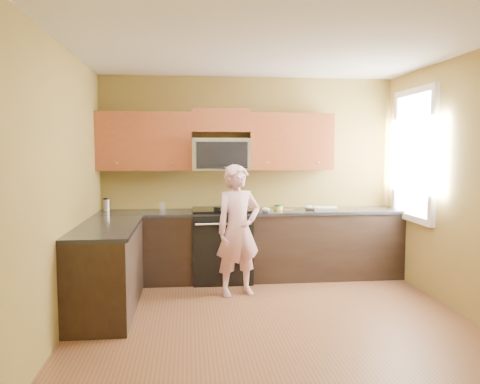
{
  "coord_description": "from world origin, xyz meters",
  "views": [
    {
      "loc": [
        -0.83,
        -4.49,
        1.71
      ],
      "look_at": [
        -0.2,
        1.3,
        1.2
      ],
      "focal_mm": 35.61,
      "sensor_mm": 36.0,
      "label": 1
    }
  ],
  "objects": [
    {
      "name": "woman",
      "position": [
        -0.25,
        1.02,
        0.77
      ],
      "size": [
        0.66,
        0.54,
        1.54
      ],
      "primitive_type": "imported",
      "rotation": [
        0.0,
        0.0,
        0.35
      ],
      "color": "#E17085",
      "rests_on": "floor"
    },
    {
      "name": "napkin_a",
      "position": [
        0.16,
        1.5,
        0.95
      ],
      "size": [
        0.13,
        0.14,
        0.06
      ],
      "primitive_type": "ellipsoid",
      "rotation": [
        0.0,
        0.0,
        0.21
      ],
      "color": "silver",
      "rests_on": "countertop_back"
    },
    {
      "name": "stove",
      "position": [
        -0.4,
        1.68,
        0.47
      ],
      "size": [
        0.76,
        0.65,
        0.95
      ],
      "primitive_type": null,
      "color": "black",
      "rests_on": "floor"
    },
    {
      "name": "travel_mug",
      "position": [
        -1.9,
        1.85,
        0.92
      ],
      "size": [
        0.1,
        0.1,
        0.17
      ],
      "primitive_type": null,
      "rotation": [
        0.0,
        0.0,
        -0.35
      ],
      "color": "silver",
      "rests_on": "countertop_back"
    },
    {
      "name": "butter_tub",
      "position": [
        0.36,
        1.68,
        0.92
      ],
      "size": [
        0.15,
        0.15,
        0.08
      ],
      "primitive_type": null,
      "rotation": [
        0.0,
        0.0,
        -0.38
      ],
      "color": "yellow",
      "rests_on": "countertop_back"
    },
    {
      "name": "window",
      "position": [
        1.98,
        1.2,
        1.65
      ],
      "size": [
        0.06,
        1.06,
        1.66
      ],
      "primitive_type": null,
      "color": "white",
      "rests_on": "wall_right"
    },
    {
      "name": "wall_right",
      "position": [
        2.0,
        0.0,
        1.35
      ],
      "size": [
        0.0,
        4.0,
        4.0
      ],
      "primitive_type": "plane",
      "rotation": [
        1.57,
        0.0,
        -1.57
      ],
      "color": "olive",
      "rests_on": "ground"
    },
    {
      "name": "microwave",
      "position": [
        -0.4,
        1.8,
        1.45
      ],
      "size": [
        0.76,
        0.4,
        0.42
      ],
      "primitive_type": null,
      "color": "silver",
      "rests_on": "wall_back"
    },
    {
      "name": "toast_slice",
      "position": [
        0.47,
        1.6,
        0.93
      ],
      "size": [
        0.13,
        0.13,
        0.01
      ],
      "primitive_type": "cube",
      "rotation": [
        0.0,
        0.0,
        -0.15
      ],
      "color": "#B27F47",
      "rests_on": "countertop_back"
    },
    {
      "name": "dish_towel",
      "position": [
        0.95,
        1.53,
        0.95
      ],
      "size": [
        0.34,
        0.29,
        0.05
      ],
      "primitive_type": "cube",
      "rotation": [
        0.0,
        0.0,
        -0.19
      ],
      "color": "white",
      "rests_on": "countertop_back"
    },
    {
      "name": "cabinet_left_run",
      "position": [
        -1.7,
        0.6,
        0.44
      ],
      "size": [
        0.6,
        1.6,
        0.88
      ],
      "primitive_type": "cube",
      "color": "black",
      "rests_on": "floor"
    },
    {
      "name": "wall_front",
      "position": [
        0.0,
        -2.0,
        1.35
      ],
      "size": [
        4.0,
        0.0,
        4.0
      ],
      "primitive_type": "plane",
      "rotation": [
        -1.57,
        0.0,
        0.0
      ],
      "color": "olive",
      "rests_on": "ground"
    },
    {
      "name": "countertop_back",
      "position": [
        0.0,
        1.69,
        0.9
      ],
      "size": [
        4.0,
        0.62,
        0.04
      ],
      "primitive_type": "cube",
      "color": "black",
      "rests_on": "cabinet_back_run"
    },
    {
      "name": "cabinet_back_run",
      "position": [
        0.0,
        1.7,
        0.44
      ],
      "size": [
        4.0,
        0.6,
        0.88
      ],
      "primitive_type": "cube",
      "color": "black",
      "rests_on": "floor"
    },
    {
      "name": "glass_a",
      "position": [
        -1.17,
        1.75,
        0.98
      ],
      "size": [
        0.08,
        0.08,
        0.12
      ],
      "primitive_type": "cylinder",
      "rotation": [
        0.0,
        0.0,
        0.24
      ],
      "color": "silver",
      "rests_on": "countertop_back"
    },
    {
      "name": "countertop_left",
      "position": [
        -1.69,
        0.6,
        0.9
      ],
      "size": [
        0.62,
        1.6,
        0.04
      ],
      "primitive_type": "cube",
      "color": "black",
      "rests_on": "cabinet_left_run"
    },
    {
      "name": "ceiling",
      "position": [
        0.0,
        0.0,
        2.7
      ],
      "size": [
        4.0,
        4.0,
        0.0
      ],
      "primitive_type": "plane",
      "rotation": [
        3.14,
        0.0,
        0.0
      ],
      "color": "white",
      "rests_on": "ground"
    },
    {
      "name": "wall_left",
      "position": [
        -2.0,
        0.0,
        1.35
      ],
      "size": [
        0.0,
        4.0,
        4.0
      ],
      "primitive_type": "plane",
      "rotation": [
        1.57,
        0.0,
        1.57
      ],
      "color": "olive",
      "rests_on": "ground"
    },
    {
      "name": "upper_cab_left",
      "position": [
        -1.39,
        1.83,
        1.45
      ],
      "size": [
        1.22,
        0.33,
        0.75
      ],
      "primitive_type": null,
      "color": "brown",
      "rests_on": "wall_back"
    },
    {
      "name": "frying_pan",
      "position": [
        -0.4,
        1.49,
        0.95
      ],
      "size": [
        0.32,
        0.45,
        0.05
      ],
      "primitive_type": null,
      "rotation": [
        0.0,
        0.0,
        -0.22
      ],
      "color": "black",
      "rests_on": "stove"
    },
    {
      "name": "napkin_b",
      "position": [
        0.76,
        1.63,
        0.95
      ],
      "size": [
        0.15,
        0.16,
        0.07
      ],
      "primitive_type": "ellipsoid",
      "rotation": [
        0.0,
        0.0,
        0.24
      ],
      "color": "silver",
      "rests_on": "countertop_back"
    },
    {
      "name": "floor",
      "position": [
        0.0,
        0.0,
        0.0
      ],
      "size": [
        4.0,
        4.0,
        0.0
      ],
      "primitive_type": "plane",
      "color": "brown",
      "rests_on": "ground"
    },
    {
      "name": "upper_cab_right",
      "position": [
        0.54,
        1.83,
        1.45
      ],
      "size": [
        1.12,
        0.33,
        0.75
      ],
      "primitive_type": null,
      "color": "brown",
      "rests_on": "wall_back"
    },
    {
      "name": "upper_cab_over_mw",
      "position": [
        -0.4,
        1.83,
        2.1
      ],
      "size": [
        0.76,
        0.33,
        0.3
      ],
      "primitive_type": "cube",
      "color": "brown",
      "rests_on": "wall_back"
    },
    {
      "name": "wall_back",
      "position": [
        0.0,
        2.0,
        1.35
      ],
      "size": [
        4.0,
        0.0,
        4.0
      ],
      "primitive_type": "plane",
      "rotation": [
        1.57,
        0.0,
        0.0
      ],
      "color": "olive",
      "rests_on": "ground"
    }
  ]
}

